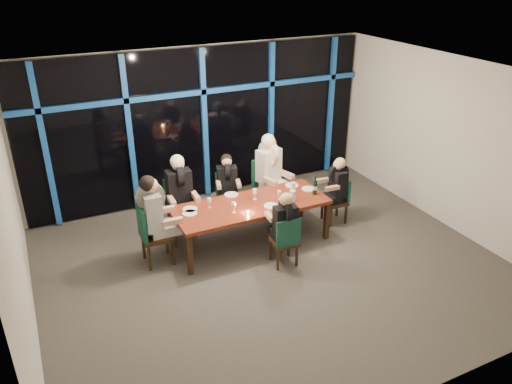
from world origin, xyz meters
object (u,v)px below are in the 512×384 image
dining_table (251,207)px  wine_bottle (315,187)px  diner_far_left (180,185)px  water_pitcher (293,195)px  chair_end_right (339,197)px  chair_far_mid (227,193)px  diner_end_left (154,207)px  diner_end_right (336,181)px  diner_far_right (270,163)px  chair_far_right (267,182)px  chair_near_mid (286,239)px  chair_far_left (180,203)px  diner_far_mid (227,178)px  diner_near_mid (285,218)px  chair_end_left (151,232)px

dining_table → wine_bottle: 1.18m
diner_far_left → water_pitcher: size_ratio=5.28×
chair_end_right → wine_bottle: size_ratio=2.54×
chair_far_mid → diner_end_left: size_ratio=0.86×
wine_bottle → diner_end_right: bearing=16.8°
wine_bottle → diner_far_left: bearing=155.7°
chair_far_mid → chair_end_right: chair_far_mid is taller
chair_far_mid → diner_far_right: bearing=1.9°
chair_far_right → chair_near_mid: bearing=-124.0°
chair_far_left → wine_bottle: size_ratio=3.00×
diner_end_right → water_pitcher: 1.05m
chair_near_mid → chair_end_right: bearing=-145.0°
diner_end_right → wine_bottle: 0.59m
diner_far_mid → diner_end_left: bearing=-135.6°
diner_far_right → water_pitcher: size_ratio=5.59×
diner_near_mid → water_pitcher: diner_near_mid is taller
chair_end_left → diner_far_left: diner_far_left is taller
dining_table → diner_end_right: diner_end_right is taller
diner_far_left → diner_far_mid: size_ratio=1.17×
diner_near_mid → diner_far_mid: bearing=-77.2°
chair_end_left → diner_end_left: bearing=-90.0°
diner_far_left → diner_end_right: (2.67, -0.78, -0.14)m
chair_far_right → diner_near_mid: 1.85m
diner_end_right → diner_near_mid: diner_near_mid is taller
water_pitcher → diner_far_left: bearing=171.3°
chair_near_mid → diner_end_right: size_ratio=1.04×
chair_far_right → diner_end_left: bearing=-176.8°
diner_far_left → diner_far_right: size_ratio=0.95×
water_pitcher → diner_far_mid: bearing=143.0°
chair_far_right → diner_far_right: (0.03, -0.09, 0.42)m
diner_end_left → chair_far_right: bearing=-69.8°
chair_far_right → diner_end_right: size_ratio=1.28×
chair_far_mid → chair_far_right: bearing=7.7°
chair_end_left → diner_far_right: bearing=-72.4°
chair_far_mid → chair_near_mid: chair_far_mid is taller
diner_far_right → chair_end_left: bearing=-179.5°
dining_table → diner_far_right: (0.80, 0.86, 0.33)m
chair_end_left → chair_end_right: (3.46, -0.10, -0.10)m
diner_near_mid → diner_end_left: bearing=-20.9°
chair_far_right → water_pitcher: 1.18m
chair_far_left → diner_near_mid: bearing=-53.3°
diner_end_left → water_pitcher: (2.28, -0.32, -0.15)m
dining_table → chair_far_right: 1.23m
diner_far_right → water_pitcher: 1.08m
chair_near_mid → diner_end_left: size_ratio=0.85×
chair_far_left → diner_far_left: 0.41m
diner_end_right → chair_end_left: bearing=-87.5°
chair_near_mid → water_pitcher: (0.49, 0.67, 0.36)m
diner_end_right → dining_table: bearing=-85.3°
chair_far_left → chair_end_right: 2.88m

